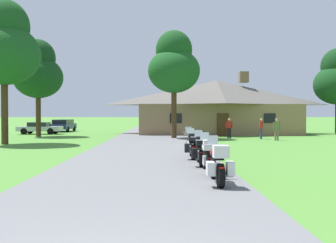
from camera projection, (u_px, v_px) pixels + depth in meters
The scene contains 16 objects.
ground_plane at pixel (149, 146), 23.75m from camera, with size 500.00×500.00×0.00m, color #4C8433.
asphalt_driveway at pixel (148, 149), 21.75m from camera, with size 6.40×80.00×0.06m, color slate.
motorcycle_red_nearest_to_camera at pixel (218, 165), 10.49m from camera, with size 0.72×2.08×1.30m.
motorcycle_white_second_in_row at pixel (207, 156), 12.66m from camera, with size 0.66×2.08×1.30m.
motorcycle_blue_third_in_row at pixel (201, 151), 14.40m from camera, with size 0.73×2.08×1.30m.
motorcycle_yellow_fourth_in_row at pixel (192, 146), 16.66m from camera, with size 0.73×2.08×1.30m.
motorcycle_black_farthest_in_row at pixel (193, 143), 18.54m from camera, with size 0.93×2.08×1.30m.
stone_lodge at pixel (217, 106), 39.11m from camera, with size 16.47×8.50×6.38m.
bystander_red_shirt_near_lodge at pixel (261, 128), 30.66m from camera, with size 0.27×0.54×1.67m.
bystander_red_shirt_beside_signpost at pixel (229, 127), 31.44m from camera, with size 0.55×0.26×1.67m.
bystander_olive_shirt_by_tree at pixel (277, 128), 28.88m from camera, with size 0.55×0.25×1.69m.
tree_left_near at pixel (4, 46), 25.13m from camera, with size 4.71×4.71×9.61m.
tree_left_far at pixel (38, 72), 33.90m from camera, with size 4.37×4.37×8.69m.
tree_by_lodge_front at pixel (174, 65), 31.11m from camera, with size 4.26×4.26×8.86m.
parked_navy_suv_far_left at pixel (64, 125), 43.87m from camera, with size 2.02×4.66×1.40m.
parked_silver_sedan_far_left at pixel (40, 128), 38.23m from camera, with size 4.21×1.94×1.20m.
Camera 1 is at (0.75, -3.73, 2.00)m, focal length 40.68 mm.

